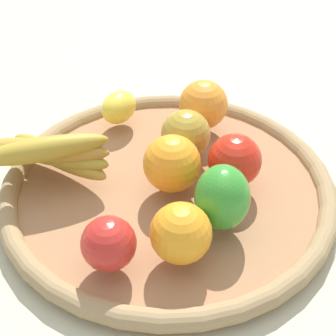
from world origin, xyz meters
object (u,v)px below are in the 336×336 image
object	(u,v)px
apple_0	(186,134)
orange_2	(181,233)
banana_bunch	(50,153)
bell_pepper	(222,197)
orange_0	(203,104)
lemon_0	(119,107)
apple_2	(109,244)
apple_1	(235,160)
orange_1	(172,163)

from	to	relation	value
apple_0	orange_2	size ratio (longest dim) A/B	0.99
banana_bunch	bell_pepper	xyz separation A→B (m)	(-0.25, 0.04, 0.00)
bell_pepper	orange_0	bearing A→B (deg)	-179.50
bell_pepper	orange_0	size ratio (longest dim) A/B	1.12
apple_0	lemon_0	world-z (taller)	apple_0
apple_0	banana_bunch	world-z (taller)	banana_bunch
apple_0	bell_pepper	xyz separation A→B (m)	(-0.07, 0.13, 0.01)
bell_pepper	apple_2	xyz separation A→B (m)	(0.12, 0.10, -0.01)
lemon_0	orange_0	xyz separation A→B (m)	(-0.13, -0.02, 0.01)
apple_1	banana_bunch	bearing A→B (deg)	10.05
orange_2	orange_1	distance (m)	0.13
banana_bunch	lemon_0	distance (m)	0.16
orange_0	orange_1	bearing A→B (deg)	84.78
apple_0	orange_2	distance (m)	0.20
bell_pepper	orange_1	world-z (taller)	bell_pepper
apple_0	lemon_0	bearing A→B (deg)	-27.89
apple_1	apple_2	size ratio (longest dim) A/B	1.14
apple_1	orange_1	distance (m)	0.09
orange_2	apple_2	bearing A→B (deg)	21.77
apple_0	bell_pepper	size ratio (longest dim) A/B	0.84
apple_0	orange_2	world-z (taller)	same
apple_1	orange_2	world-z (taller)	same
apple_1	orange_0	bearing A→B (deg)	-62.37
apple_2	lemon_0	bearing A→B (deg)	-74.53
banana_bunch	orange_1	world-z (taller)	same
banana_bunch	orange_0	distance (m)	0.25
orange_0	bell_pepper	bearing A→B (deg)	106.28
orange_1	orange_0	bearing A→B (deg)	-95.22
lemon_0	orange_1	world-z (taller)	orange_1
banana_bunch	apple_0	bearing A→B (deg)	-152.68
apple_0	orange_1	xyz separation A→B (m)	(0.00, 0.07, 0.00)
apple_0	apple_2	world-z (taller)	apple_0
orange_0	banana_bunch	bearing A→B (deg)	43.03
apple_1	orange_2	size ratio (longest dim) A/B	1.00
bell_pepper	lemon_0	size ratio (longest dim) A/B	1.29
banana_bunch	bell_pepper	size ratio (longest dim) A/B	2.07
orange_1	banana_bunch	bearing A→B (deg)	5.03
apple_0	apple_1	size ratio (longest dim) A/B	0.99
bell_pepper	apple_2	size ratio (longest dim) A/B	1.33
orange_2	apple_0	bearing A→B (deg)	-79.85
banana_bunch	orange_2	world-z (taller)	banana_bunch
banana_bunch	orange_0	xyz separation A→B (m)	(-0.18, -0.17, -0.00)
apple_0	banana_bunch	xyz separation A→B (m)	(0.17, 0.09, 0.00)
apple_2	banana_bunch	bearing A→B (deg)	-46.29
lemon_0	orange_1	distance (m)	0.19
orange_2	orange_0	xyz separation A→B (m)	(0.02, -0.28, 0.00)
lemon_0	orange_1	size ratio (longest dim) A/B	0.85
banana_bunch	bell_pepper	bearing A→B (deg)	170.58
bell_pepper	apple_2	distance (m)	0.15
apple_2	orange_1	distance (m)	0.16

